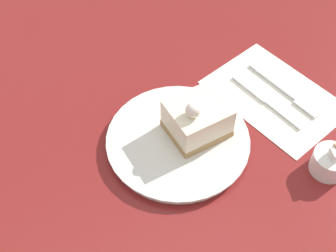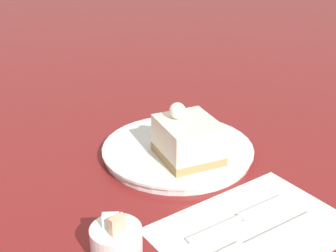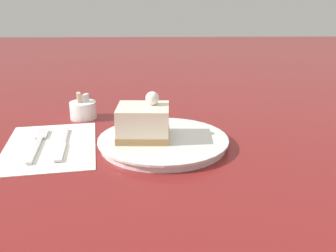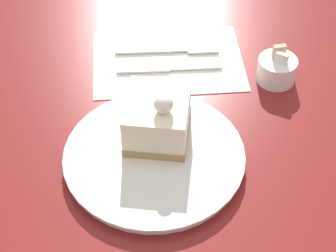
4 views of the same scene
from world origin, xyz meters
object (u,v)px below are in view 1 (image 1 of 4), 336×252
sugar_bowl (330,162)px  plate (178,141)px  knife (260,96)px  cake_slice (197,119)px  fork (289,93)px

sugar_bowl → plate: bearing=-43.6°
knife → sugar_bowl: sugar_bowl is taller
cake_slice → knife: bearing=-173.7°
cake_slice → fork: (-0.21, 0.01, -0.04)m
cake_slice → sugar_bowl: bearing=132.3°
cake_slice → fork: 0.21m
plate → knife: bearing=-177.1°
cake_slice → sugar_bowl: (-0.15, 0.18, -0.03)m
plate → cake_slice: 0.05m
sugar_bowl → knife: bearing=-91.9°
fork → sugar_bowl: sugar_bowl is taller
cake_slice → knife: size_ratio=0.59×
plate → sugar_bowl: bearing=136.4°
cake_slice → knife: 0.16m
cake_slice → sugar_bowl: 0.23m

